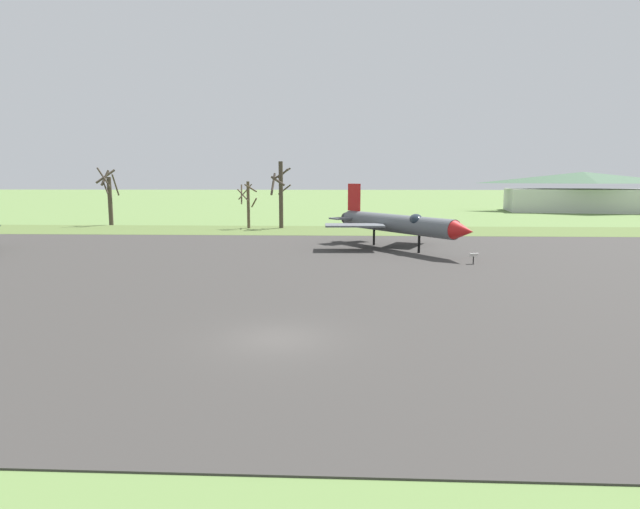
% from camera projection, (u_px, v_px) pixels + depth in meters
% --- Properties ---
extents(ground_plane, '(600.00, 600.00, 0.00)m').
position_uv_depth(ground_plane, '(278.00, 340.00, 20.34)').
color(ground_plane, '#607F42').
extents(asphalt_apron, '(94.08, 47.20, 0.05)m').
position_uv_depth(asphalt_apron, '(304.00, 274.00, 34.34)').
color(asphalt_apron, '#383533').
rests_on(asphalt_apron, ground).
extents(grass_verge_strip, '(154.08, 12.00, 0.06)m').
position_uv_depth(grass_verge_strip, '(322.00, 231.00, 63.60)').
color(grass_verge_strip, '#546A33').
rests_on(grass_verge_strip, ground).
extents(jet_fighter_front_left, '(12.07, 15.12, 5.85)m').
position_uv_depth(jet_fighter_front_left, '(397.00, 223.00, 46.21)').
color(jet_fighter_front_left, '#565B60').
rests_on(jet_fighter_front_left, ground).
extents(info_placard_front_left, '(0.65, 0.33, 0.86)m').
position_uv_depth(info_placard_front_left, '(473.00, 257.00, 38.37)').
color(info_placard_front_left, black).
rests_on(info_placard_front_left, ground).
extents(bare_tree_far_left, '(2.97, 3.32, 7.88)m').
position_uv_depth(bare_tree_far_left, '(109.00, 195.00, 70.87)').
color(bare_tree_far_left, '#42382D').
rests_on(bare_tree_far_left, ground).
extents(bare_tree_left_of_center, '(2.59, 2.75, 6.02)m').
position_uv_depth(bare_tree_left_of_center, '(248.00, 202.00, 66.09)').
color(bare_tree_left_of_center, brown).
rests_on(bare_tree_left_of_center, ground).
extents(bare_tree_center, '(2.54, 2.58, 8.53)m').
position_uv_depth(bare_tree_center, '(280.00, 192.00, 66.12)').
color(bare_tree_center, '#42382D').
rests_on(bare_tree_center, ground).
extents(visitor_building, '(30.60, 18.26, 7.74)m').
position_uv_depth(visitor_building, '(582.00, 192.00, 101.08)').
color(visitor_building, beige).
rests_on(visitor_building, ground).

